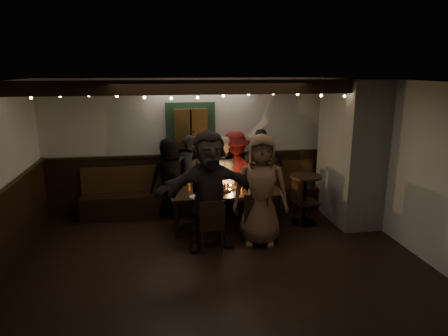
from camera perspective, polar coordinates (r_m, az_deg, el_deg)
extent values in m
cube|color=black|center=(5.94, -0.49, -13.81)|extent=(6.00, 5.00, 0.01)
cube|color=black|center=(5.26, -0.55, 12.24)|extent=(6.00, 5.00, 0.01)
cube|color=silver|center=(7.88, -3.33, 3.25)|extent=(6.00, 0.01, 2.60)
cube|color=silver|center=(6.60, 26.20, -0.29)|extent=(0.01, 5.00, 2.60)
cube|color=black|center=(8.02, -3.23, -2.06)|extent=(6.00, 0.05, 1.10)
cube|color=slate|center=(7.67, 17.63, 2.32)|extent=(0.70, 1.40, 2.60)
cube|color=black|center=(7.88, -3.00, -4.83)|extent=(4.60, 0.45, 0.45)
cube|color=#432B12|center=(7.92, -3.19, -1.15)|extent=(4.60, 0.06, 0.50)
cube|color=#1F402B|center=(7.74, -4.79, 5.66)|extent=(0.95, 0.04, 1.00)
cube|color=#432B12|center=(7.68, -4.75, 5.59)|extent=(0.64, 0.12, 0.76)
cube|color=black|center=(6.25, -1.98, 11.46)|extent=(6.00, 0.16, 0.22)
sphere|color=#FFE599|center=(6.44, -25.86, 9.01)|extent=(0.04, 0.04, 0.04)
sphere|color=#FFE599|center=(6.34, -22.37, 9.51)|extent=(0.04, 0.04, 0.04)
sphere|color=#FFE599|center=(6.26, -18.76, 9.82)|extent=(0.04, 0.04, 0.04)
sphere|color=#FFE599|center=(6.21, -15.06, 9.90)|extent=(0.04, 0.04, 0.04)
sphere|color=#FFE599|center=(6.19, -11.30, 9.85)|extent=(0.04, 0.04, 0.04)
sphere|color=#FFE599|center=(6.19, -7.54, 9.85)|extent=(0.04, 0.04, 0.04)
sphere|color=#FFE599|center=(6.22, -3.80, 10.01)|extent=(0.04, 0.04, 0.04)
sphere|color=#FFE599|center=(6.27, -0.10, 10.29)|extent=(0.04, 0.04, 0.04)
sphere|color=#FFE599|center=(6.34, 3.53, 10.52)|extent=(0.04, 0.04, 0.04)
sphere|color=#FFE599|center=(6.44, 7.06, 10.54)|extent=(0.04, 0.04, 0.04)
sphere|color=#FFE599|center=(6.56, 10.46, 10.33)|extent=(0.04, 0.04, 0.04)
sphere|color=#FFE599|center=(6.71, 13.72, 10.02)|extent=(0.04, 0.04, 0.04)
sphere|color=#FFE599|center=(6.88, 16.83, 9.78)|extent=(0.04, 0.04, 0.04)
sphere|color=#FFE599|center=(7.06, 19.80, 9.71)|extent=(0.04, 0.04, 0.04)
cube|color=black|center=(7.01, 0.27, -3.49)|extent=(1.92, 0.82, 0.05)
cylinder|color=black|center=(6.72, -6.80, -7.49)|extent=(0.06, 0.06, 0.63)
cylinder|color=black|center=(7.35, -7.06, -5.57)|extent=(0.06, 0.06, 0.63)
cylinder|color=black|center=(7.01, 7.96, -6.60)|extent=(0.06, 0.06, 0.63)
cylinder|color=black|center=(7.62, 6.46, -4.85)|extent=(0.06, 0.06, 0.63)
cylinder|color=#BF7226|center=(7.01, -5.09, -2.76)|extent=(0.06, 0.06, 0.13)
cylinder|color=#BF7226|center=(6.79, -2.08, -3.29)|extent=(0.06, 0.06, 0.13)
cylinder|color=silver|center=(7.11, -1.14, -2.48)|extent=(0.06, 0.06, 0.13)
cylinder|color=#BF7226|center=(6.96, 2.73, -2.84)|extent=(0.06, 0.06, 0.13)
cylinder|color=silver|center=(7.23, 4.34, -2.24)|extent=(0.06, 0.06, 0.13)
cylinder|color=#BF7226|center=(7.06, 6.24, -2.67)|extent=(0.06, 0.06, 0.13)
cylinder|color=white|center=(6.67, -3.96, -4.13)|extent=(0.24, 0.24, 0.01)
cube|color=#B2B2B7|center=(6.95, 0.33, -3.21)|extent=(0.15, 0.09, 0.05)
cylinder|color=#990C0C|center=(6.93, 0.11, -2.82)|extent=(0.03, 0.03, 0.15)
cylinder|color=gold|center=(6.94, 0.55, -2.80)|extent=(0.03, 0.03, 0.15)
cylinder|color=silver|center=(7.05, 0.92, -2.85)|extent=(0.05, 0.05, 0.07)
sphere|color=#FFB24C|center=(7.03, 0.93, -2.42)|extent=(0.03, 0.03, 0.03)
cube|color=black|center=(6.28, -1.99, -8.25)|extent=(0.40, 0.40, 0.04)
cube|color=black|center=(6.03, -1.70, -6.78)|extent=(0.38, 0.06, 0.44)
cylinder|color=black|center=(6.52, -0.88, -9.30)|extent=(0.03, 0.03, 0.37)
cylinder|color=black|center=(6.25, -0.29, -10.40)|extent=(0.03, 0.03, 0.37)
cylinder|color=black|center=(6.47, -3.60, -9.52)|extent=(0.03, 0.03, 0.37)
cylinder|color=black|center=(6.19, -3.13, -10.64)|extent=(0.03, 0.03, 0.37)
cube|color=black|center=(6.59, 4.58, -7.19)|extent=(0.46, 0.46, 0.04)
cube|color=black|center=(6.35, 4.61, -5.77)|extent=(0.38, 0.13, 0.43)
cylinder|color=black|center=(6.81, 5.85, -8.34)|extent=(0.03, 0.03, 0.37)
cylinder|color=black|center=(6.53, 5.91, -9.36)|extent=(0.03, 0.03, 0.37)
cylinder|color=black|center=(6.81, 3.24, -8.29)|extent=(0.03, 0.03, 0.37)
cylinder|color=black|center=(6.53, 3.17, -9.31)|extent=(0.03, 0.03, 0.37)
cube|color=black|center=(7.43, 11.57, -4.77)|extent=(0.44, 0.44, 0.04)
cube|color=black|center=(7.27, 10.38, -3.05)|extent=(0.08, 0.40, 0.46)
cylinder|color=black|center=(7.44, 13.18, -6.60)|extent=(0.03, 0.03, 0.39)
cylinder|color=black|center=(7.29, 10.90, -6.89)|extent=(0.03, 0.03, 0.39)
cylinder|color=black|center=(7.71, 12.05, -5.80)|extent=(0.03, 0.03, 0.39)
cylinder|color=black|center=(7.57, 9.83, -6.06)|extent=(0.03, 0.03, 0.39)
cylinder|color=black|center=(7.58, 11.30, -7.58)|extent=(0.46, 0.46, 0.03)
cylinder|color=black|center=(7.43, 11.46, -4.49)|extent=(0.06, 0.06, 0.89)
cylinder|color=black|center=(7.31, 11.63, -1.18)|extent=(0.57, 0.57, 0.04)
imported|color=black|center=(7.61, -7.67, -1.37)|extent=(0.84, 0.65, 1.53)
imported|color=black|center=(7.64, -4.93, -1.08)|extent=(0.64, 0.48, 1.57)
imported|color=beige|center=(7.59, -0.40, -1.24)|extent=(0.81, 0.66, 1.54)
imported|color=#570F0F|center=(7.72, 1.53, -0.71)|extent=(1.05, 0.61, 1.61)
imported|color=black|center=(7.74, 5.32, -0.53)|extent=(1.02, 0.54, 1.66)
imported|color=black|center=(6.17, -2.13, -3.24)|extent=(1.81, 0.80, 1.88)
imported|color=brown|center=(6.35, 5.25, -3.14)|extent=(0.97, 0.73, 1.80)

